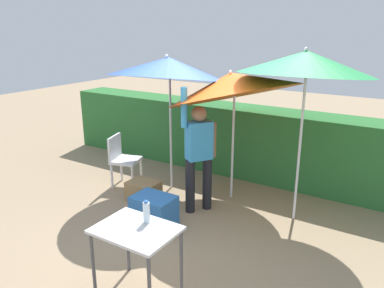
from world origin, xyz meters
The scene contains 11 objects.
ground_plane centered at (0.00, 0.00, 0.00)m, with size 24.00×24.00×0.00m, color #9E8466.
hedge_row centered at (0.00, 2.25, 0.63)m, with size 8.00×0.70×1.27m, color #2D7033.
umbrella_rainbow centered at (0.19, 1.13, 1.84)m, with size 2.10×2.05×2.37m.
umbrella_orange centered at (-0.87, 0.97, 2.04)m, with size 1.91×1.93×2.36m.
umbrella_yellow centered at (1.29, 1.02, 2.22)m, with size 1.77×1.79×2.46m.
person_vendor centered at (-0.01, 0.50, 0.93)m, with size 0.38×0.51×1.88m.
chair_plastic centered at (-1.61, 0.60, 0.51)m, with size 0.55×0.55×0.89m.
cooler_box centered at (-0.27, -0.26, 0.23)m, with size 0.57×0.42×0.45m, color #2D6BB7.
crate_cardboard centered at (-0.92, 0.31, 0.16)m, with size 0.48×0.38×0.32m, color #9E7A4C.
folding_table centered at (0.46, -1.47, 0.67)m, with size 0.80×0.60×0.77m.
bottle_water centered at (0.47, -1.31, 0.88)m, with size 0.07×0.07×0.24m.
Camera 1 is at (2.71, -3.99, 2.68)m, focal length 35.72 mm.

